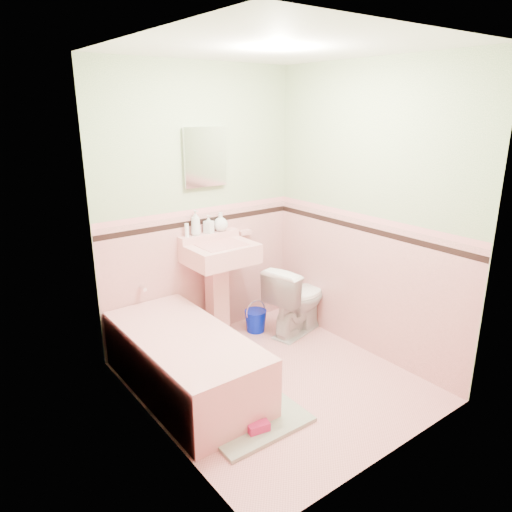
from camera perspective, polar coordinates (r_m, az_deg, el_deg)
floor at (r=4.00m, az=2.23°, el=-14.70°), size 2.20×2.20×0.00m
ceiling at (r=3.40m, az=2.77°, el=23.77°), size 2.20×2.20×0.00m
wall_back at (r=4.37m, az=-6.76°, el=5.81°), size 2.50×0.00×2.50m
wall_front at (r=2.77m, az=17.07°, el=-1.80°), size 2.50×0.00×2.50m
wall_left at (r=2.98m, az=-12.55°, el=-0.07°), size 0.00×2.50×2.50m
wall_right at (r=4.18m, az=13.16°, el=4.93°), size 0.00×2.50×2.50m
wainscot_back at (r=4.54m, az=-6.39°, el=-2.27°), size 2.00×0.00×2.00m
wainscot_front at (r=3.05m, az=15.78°, el=-13.35°), size 2.00×0.00×2.00m
wainscot_left at (r=3.24m, az=-11.58°, el=-11.06°), size 0.00×2.20×2.20m
wainscot_right at (r=4.36m, az=12.47°, el=-3.45°), size 0.00×2.20×2.20m
accent_back at (r=4.39m, az=-6.58°, el=4.12°), size 2.00×0.00×2.00m
accent_front at (r=2.82m, az=16.55°, el=-4.19°), size 2.00×0.00×2.00m
accent_left at (r=3.03m, az=-12.08°, el=-2.35°), size 0.00×2.20×2.20m
accent_right at (r=4.20m, az=12.88°, el=3.18°), size 0.00×2.20×2.20m
cap_back at (r=4.37m, az=-6.62°, el=5.39°), size 2.00×0.00×2.00m
cap_front at (r=2.79m, az=16.72°, el=-2.28°), size 2.00×0.00×2.00m
cap_left at (r=3.00m, az=-12.20°, el=-0.55°), size 0.00×2.20×2.20m
cap_right at (r=4.18m, az=12.97°, el=4.50°), size 0.00×2.20×2.20m
bathtub at (r=3.82m, az=-8.51°, el=-12.62°), size 0.70×1.50×0.45m
tub_faucet at (r=4.23m, az=-13.48°, el=-3.72°), size 0.04×0.12×0.04m
sink at (r=4.43m, az=-4.26°, el=-4.46°), size 0.60×0.50×0.95m
sink_faucet at (r=4.39m, az=-5.39°, el=1.86°), size 0.02×0.02×0.10m
medicine_cabinet at (r=4.31m, az=-6.18°, el=11.71°), size 0.41×0.04×0.51m
soap_dish at (r=4.66m, az=-1.39°, el=2.87°), size 0.13×0.07×0.04m
soap_bottle_left at (r=4.31m, az=-7.25°, el=3.97°), size 0.09×0.09×0.23m
soap_bottle_mid at (r=4.38m, az=-5.70°, el=3.83°), size 0.10×0.10×0.16m
soap_bottle_right at (r=4.45m, az=-4.27°, el=4.13°), size 0.16×0.16×0.17m
tube at (r=4.28m, az=-8.29°, el=3.08°), size 0.05×0.05×0.12m
toilet at (r=4.64m, az=4.93°, el=-5.13°), size 0.76×0.54×0.70m
bucket at (r=4.73m, az=-0.04°, el=-7.78°), size 0.26×0.26×0.22m
bath_mat at (r=3.54m, az=-0.05°, el=-19.21°), size 0.73×0.49×0.03m
shoe at (r=3.41m, az=0.32°, el=-19.84°), size 0.16×0.10×0.06m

